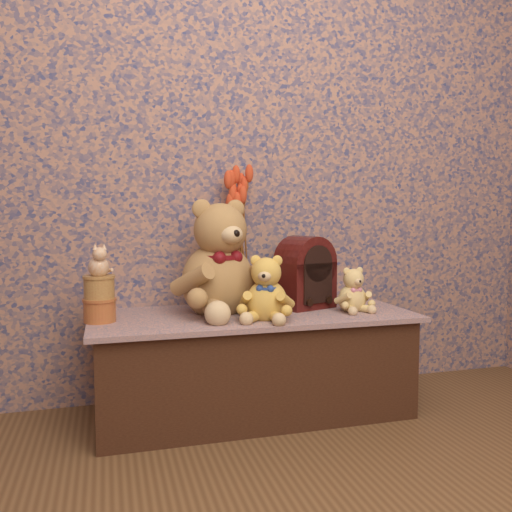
% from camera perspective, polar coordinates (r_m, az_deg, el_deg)
% --- Properties ---
extents(display_shelf, '(1.31, 0.56, 0.42)m').
position_cam_1_polar(display_shelf, '(2.25, -0.35, -11.41)').
color(display_shelf, '#364B6F').
rests_on(display_shelf, ground).
extents(teddy_large, '(0.52, 0.57, 0.50)m').
position_cam_1_polar(teddy_large, '(2.19, -4.13, 0.40)').
color(teddy_large, '#99683B').
rests_on(teddy_large, display_shelf).
extents(teddy_medium, '(0.30, 0.32, 0.27)m').
position_cam_1_polar(teddy_medium, '(2.05, 1.15, -3.12)').
color(teddy_medium, gold).
rests_on(teddy_medium, display_shelf).
extents(teddy_small, '(0.17, 0.20, 0.20)m').
position_cam_1_polar(teddy_small, '(2.27, 10.30, -3.34)').
color(teddy_small, '#DCBE68').
rests_on(teddy_small, display_shelf).
extents(cathedral_radio, '(0.27, 0.23, 0.31)m').
position_cam_1_polar(cathedral_radio, '(2.32, 5.28, -1.70)').
color(cathedral_radio, '#390B0A').
rests_on(cathedral_radio, display_shelf).
extents(ceramic_vase, '(0.14, 0.14, 0.18)m').
position_cam_1_polar(ceramic_vase, '(2.35, -1.93, -3.24)').
color(ceramic_vase, tan).
rests_on(ceramic_vase, display_shelf).
extents(dried_stalks, '(0.23, 0.23, 0.41)m').
position_cam_1_polar(dried_stalks, '(2.33, -1.95, 3.90)').
color(dried_stalks, '#CF4121').
rests_on(dried_stalks, ceramic_vase).
extents(biscuit_tin_lower, '(0.16, 0.16, 0.09)m').
position_cam_1_polar(biscuit_tin_lower, '(2.10, -16.43, -5.64)').
color(biscuit_tin_lower, '#C88C3A').
rests_on(biscuit_tin_lower, display_shelf).
extents(biscuit_tin_upper, '(0.13, 0.13, 0.09)m').
position_cam_1_polar(biscuit_tin_upper, '(2.09, -16.49, -3.29)').
color(biscuit_tin_upper, '#D1B85B').
rests_on(biscuit_tin_upper, biscuit_tin_lower).
extents(cat_figurine, '(0.11, 0.12, 0.13)m').
position_cam_1_polar(cat_figurine, '(2.08, -16.55, -0.38)').
color(cat_figurine, silver).
rests_on(cat_figurine, biscuit_tin_upper).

